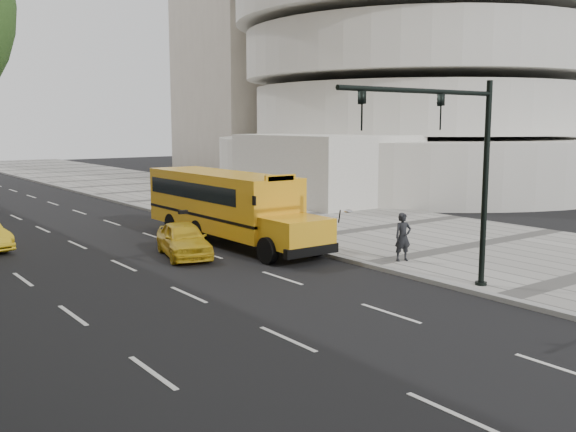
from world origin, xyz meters
TOP-DOWN VIEW (x-y plane):
  - ground at (0.00, 0.00)m, footprint 140.00×140.00m
  - sidewalk_museum at (12.00, 0.00)m, footprint 12.00×140.00m
  - curb_museum at (6.00, 0.00)m, footprint 0.30×140.00m
  - guggenheim at (29.37, 18.51)m, footprint 33.20×42.20m
  - school_bus at (4.50, 1.98)m, footprint 2.96×11.56m
  - taxi_near at (1.52, 0.11)m, footprint 2.54×4.24m
  - pedestrian at (7.25, -5.98)m, footprint 0.74×0.60m
  - traffic_signal at (5.19, -9.89)m, footprint 6.18×0.36m

SIDE VIEW (x-z plane):
  - ground at x=0.00m, z-range 0.00..0.00m
  - sidewalk_museum at x=12.00m, z-range 0.00..0.15m
  - curb_museum at x=6.00m, z-range 0.00..0.15m
  - taxi_near at x=1.52m, z-range 0.00..1.35m
  - pedestrian at x=7.25m, z-range 0.15..1.91m
  - school_bus at x=4.50m, z-range 0.17..3.36m
  - traffic_signal at x=5.19m, z-range 0.89..7.29m
  - guggenheim at x=29.37m, z-range -3.92..31.08m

